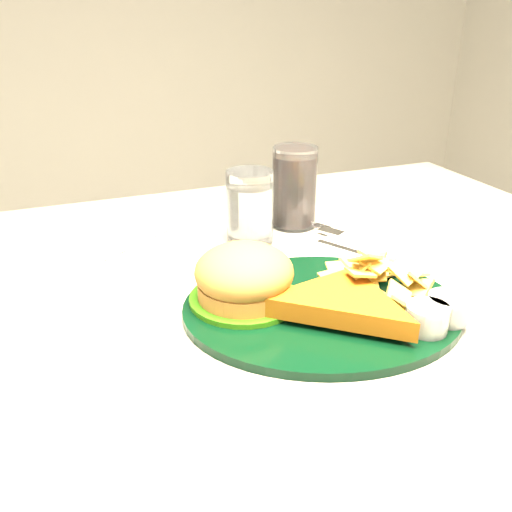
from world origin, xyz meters
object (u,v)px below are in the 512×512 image
Objects in this scene: water_glass at (250,207)px; cola_glass at (294,187)px; dinner_plate at (323,284)px; fork_napkin at (352,250)px.

water_glass is 0.09m from cola_glass.
dinner_plate is 2.97× the size of water_glass.
dinner_plate is 0.27m from cola_glass.
cola_glass is (0.08, 0.25, 0.03)m from dinner_plate.
fork_napkin is at bearing -39.03° from water_glass.
dinner_plate is 2.53× the size of cola_glass.
dinner_plate is 0.22m from water_glass.
fork_napkin is (0.11, 0.13, -0.03)m from dinner_plate.
water_glass is 0.85× the size of cola_glass.
water_glass reaches higher than dinner_plate.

